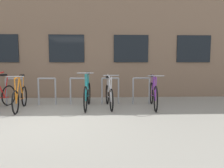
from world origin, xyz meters
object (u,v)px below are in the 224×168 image
Objects in this scene: bicycle_purple at (153,94)px; bicycle_silver at (109,95)px; bicycle_orange at (20,97)px; bicycle_teal at (87,94)px.

bicycle_silver reaches higher than bicycle_purple.
bicycle_orange is 1.90m from bicycle_teal.
bicycle_silver is (-1.32, 0.06, -0.03)m from bicycle_purple.
bicycle_silver is at bearing 2.35° from bicycle_teal.
bicycle_purple is (3.86, 0.13, 0.03)m from bicycle_orange.
bicycle_orange is at bearing -175.03° from bicycle_teal.
bicycle_teal is at bearing -177.65° from bicycle_silver.
bicycle_orange is at bearing -178.07° from bicycle_purple.
bicycle_silver is at bearing 4.30° from bicycle_orange.
bicycle_silver reaches higher than bicycle_orange.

